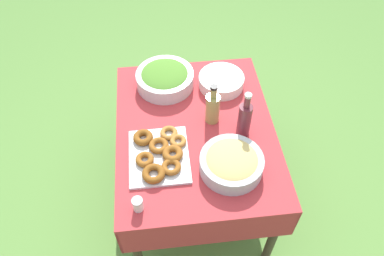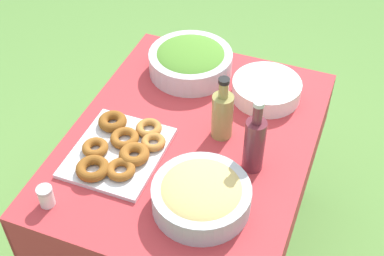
{
  "view_description": "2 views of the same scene",
  "coord_description": "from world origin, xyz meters",
  "px_view_note": "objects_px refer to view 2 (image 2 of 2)",
  "views": [
    {
      "loc": [
        1.31,
        -0.17,
        2.28
      ],
      "look_at": [
        0.06,
        -0.03,
        0.78
      ],
      "focal_mm": 35.0,
      "sensor_mm": 36.0,
      "label": 1
    },
    {
      "loc": [
        1.3,
        0.5,
        2.07
      ],
      "look_at": [
        0.02,
        0.01,
        0.77
      ],
      "focal_mm": 50.0,
      "sensor_mm": 36.0,
      "label": 2
    }
  ],
  "objects_px": {
    "pasta_bowl": "(201,195)",
    "plate_stack": "(266,89)",
    "wine_bottle": "(254,143)",
    "donut_platter": "(119,149)",
    "olive_oil_bottle": "(222,114)",
    "salad_bowl": "(191,60)"
  },
  "relations": [
    {
      "from": "pasta_bowl",
      "to": "plate_stack",
      "type": "height_order",
      "value": "pasta_bowl"
    },
    {
      "from": "olive_oil_bottle",
      "to": "wine_bottle",
      "type": "xyz_separation_m",
      "value": [
        0.12,
        0.15,
        0.02
      ]
    },
    {
      "from": "salad_bowl",
      "to": "olive_oil_bottle",
      "type": "distance_m",
      "value": 0.4
    },
    {
      "from": "salad_bowl",
      "to": "donut_platter",
      "type": "relative_size",
      "value": 0.89
    },
    {
      "from": "salad_bowl",
      "to": "pasta_bowl",
      "type": "distance_m",
      "value": 0.71
    },
    {
      "from": "donut_platter",
      "to": "pasta_bowl",
      "type": "bearing_deg",
      "value": 71.69
    },
    {
      "from": "wine_bottle",
      "to": "donut_platter",
      "type": "bearing_deg",
      "value": -76.78
    },
    {
      "from": "donut_platter",
      "to": "olive_oil_bottle",
      "type": "relative_size",
      "value": 1.5
    },
    {
      "from": "donut_platter",
      "to": "plate_stack",
      "type": "relative_size",
      "value": 1.43
    },
    {
      "from": "salad_bowl",
      "to": "pasta_bowl",
      "type": "relative_size",
      "value": 1.08
    },
    {
      "from": "salad_bowl",
      "to": "donut_platter",
      "type": "height_order",
      "value": "salad_bowl"
    },
    {
      "from": "donut_platter",
      "to": "wine_bottle",
      "type": "xyz_separation_m",
      "value": [
        -0.11,
        0.46,
        0.09
      ]
    },
    {
      "from": "plate_stack",
      "to": "olive_oil_bottle",
      "type": "distance_m",
      "value": 0.29
    },
    {
      "from": "pasta_bowl",
      "to": "wine_bottle",
      "type": "bearing_deg",
      "value": 154.83
    },
    {
      "from": "salad_bowl",
      "to": "donut_platter",
      "type": "distance_m",
      "value": 0.54
    },
    {
      "from": "donut_platter",
      "to": "plate_stack",
      "type": "height_order",
      "value": "plate_stack"
    },
    {
      "from": "plate_stack",
      "to": "olive_oil_bottle",
      "type": "relative_size",
      "value": 1.05
    },
    {
      "from": "donut_platter",
      "to": "plate_stack",
      "type": "bearing_deg",
      "value": 140.69
    },
    {
      "from": "pasta_bowl",
      "to": "plate_stack",
      "type": "relative_size",
      "value": 1.17
    },
    {
      "from": "plate_stack",
      "to": "wine_bottle",
      "type": "xyz_separation_m",
      "value": [
        0.38,
        0.05,
        0.08
      ]
    },
    {
      "from": "olive_oil_bottle",
      "to": "plate_stack",
      "type": "bearing_deg",
      "value": 160.37
    },
    {
      "from": "olive_oil_bottle",
      "to": "donut_platter",
      "type": "bearing_deg",
      "value": -53.99
    }
  ]
}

